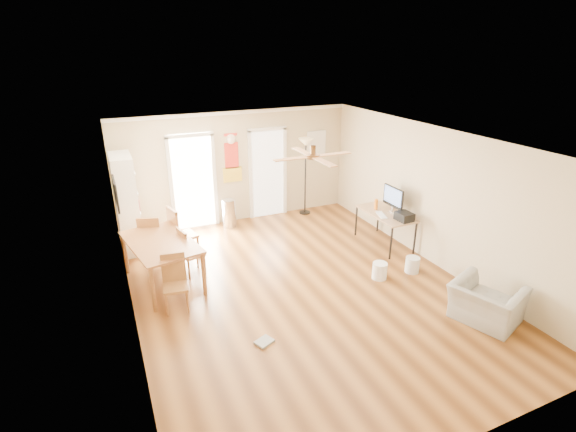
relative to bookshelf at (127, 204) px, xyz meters
name	(u,v)px	position (x,y,z in m)	size (l,w,h in m)	color
floor	(302,289)	(2.53, -2.83, -1.00)	(7.00, 7.00, 0.00)	brown
ceiling	(304,141)	(2.53, -2.83, 1.60)	(5.50, 7.00, 0.00)	silver
wall_back	(237,167)	(2.53, 0.67, 0.30)	(5.50, 0.04, 2.60)	beige
wall_front	(466,350)	(2.53, -6.33, 0.30)	(5.50, 0.04, 2.60)	beige
wall_left	(125,251)	(-0.22, -2.83, 0.30)	(0.04, 7.00, 2.60)	beige
wall_right	(435,197)	(5.28, -2.83, 0.30)	(0.04, 7.00, 2.60)	beige
crown_molding	(304,144)	(2.53, -2.83, 1.56)	(5.50, 7.00, 0.08)	white
kitchen_doorway	(193,183)	(1.48, 0.65, 0.05)	(0.90, 0.10, 2.10)	white
bathroom_doorway	(268,174)	(3.28, 0.65, 0.05)	(0.80, 0.10, 2.10)	white
wall_decal	(232,158)	(2.41, 0.65, 0.55)	(0.46, 0.03, 1.10)	red
ac_grille	(316,143)	(4.58, 0.64, 0.70)	(0.50, 0.04, 0.60)	white
framed_poster	(116,194)	(-0.19, -1.43, 0.70)	(0.04, 0.66, 0.48)	black
ceiling_fan	(313,156)	(2.53, -3.13, 1.43)	(1.24, 1.24, 0.20)	#593819
bookshelf	(127,204)	(0.00, 0.00, 0.00)	(0.40, 0.90, 2.00)	silver
dining_table	(163,262)	(0.38, -1.65, -0.59)	(0.98, 1.64, 0.82)	#9D5F32
dining_chair_right_a	(184,233)	(0.93, -0.81, -0.46)	(0.44, 0.44, 1.07)	#A87736
dining_chair_right_b	(192,251)	(0.93, -1.52, -0.54)	(0.37, 0.37, 0.91)	#AA6537
dining_chair_near	(175,284)	(0.44, -2.56, -0.54)	(0.38, 0.38, 0.92)	#9B6532
dining_chair_far	(152,239)	(0.34, -0.76, -0.50)	(0.41, 0.41, 0.99)	olive
trash_can	(229,213)	(2.18, 0.32, -0.67)	(0.31, 0.31, 0.67)	#B1B1B4
torchiere_lamp	(305,177)	(4.17, 0.38, -0.05)	(0.36, 0.36, 1.89)	black
computer_desk	(384,229)	(4.90, -1.92, -0.64)	(0.67, 1.33, 0.71)	tan
imac	(393,200)	(5.00, -1.98, 0.00)	(0.08, 0.61, 0.57)	black
keyboard	(381,215)	(4.73, -2.00, -0.28)	(0.13, 0.40, 0.01)	white
printer	(404,216)	(4.98, -2.40, -0.20)	(0.28, 0.32, 0.17)	black
orange_bottle	(376,204)	(4.83, -1.66, -0.17)	(0.07, 0.07, 0.22)	orange
wastebasket_a	(380,271)	(3.97, -3.08, -0.85)	(0.27, 0.27, 0.31)	white
wastebasket_b	(412,265)	(4.67, -3.14, -0.85)	(0.26, 0.26, 0.30)	silver
floor_cloth	(264,342)	(1.40, -3.92, -0.98)	(0.25, 0.19, 0.04)	gray
armchair	(486,303)	(4.68, -4.80, -0.69)	(0.95, 0.83, 0.62)	#9A9B96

